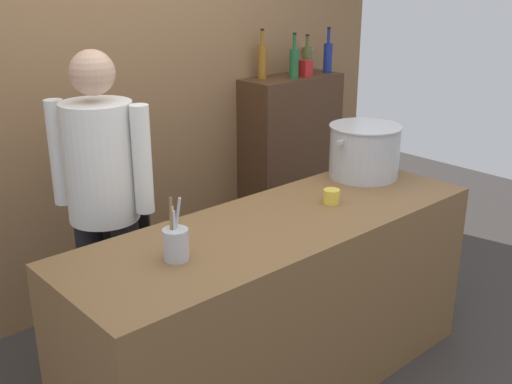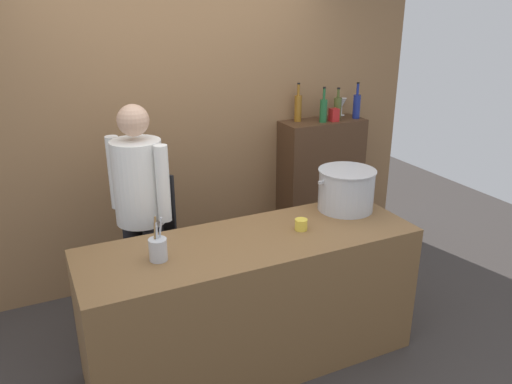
{
  "view_description": "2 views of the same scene",
  "coord_description": "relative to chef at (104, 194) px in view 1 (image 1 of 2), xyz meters",
  "views": [
    {
      "loc": [
        -1.84,
        -1.88,
        2.0
      ],
      "look_at": [
        0.11,
        0.29,
        0.94
      ],
      "focal_mm": 43.2,
      "sensor_mm": 36.0,
      "label": 1
    },
    {
      "loc": [
        -1.19,
        -2.56,
        2.28
      ],
      "look_at": [
        0.22,
        0.41,
        1.04
      ],
      "focal_mm": 35.54,
      "sensor_mm": 36.0,
      "label": 2
    }
  ],
  "objects": [
    {
      "name": "wine_bottle_green",
      "position": [
        1.73,
        0.43,
        0.43
      ],
      "size": [
        0.07,
        0.07,
        0.31
      ],
      "color": "#1E592D",
      "rests_on": "bar_cabinet"
    },
    {
      "name": "prep_counter",
      "position": [
        0.51,
        -0.71,
        -0.51
      ],
      "size": [
        2.12,
        0.7,
        0.9
      ],
      "primitive_type": "cube",
      "color": "brown",
      "rests_on": "ground_plane"
    },
    {
      "name": "wine_bottle_cobalt",
      "position": [
        2.09,
        0.43,
        0.44
      ],
      "size": [
        0.07,
        0.07,
        0.32
      ],
      "color": "navy",
      "rests_on": "bar_cabinet"
    },
    {
      "name": "ground_plane",
      "position": [
        0.51,
        -0.71,
        -0.96
      ],
      "size": [
        8.0,
        8.0,
        0.0
      ],
      "primitive_type": "plane",
      "color": "#383330"
    },
    {
      "name": "bar_cabinet",
      "position": [
        1.77,
        0.48,
        -0.32
      ],
      "size": [
        0.76,
        0.32,
        1.29
      ],
      "primitive_type": "cube",
      "color": "#472D1C",
      "rests_on": "ground_plane"
    },
    {
      "name": "chef",
      "position": [
        0.0,
        0.0,
        0.0
      ],
      "size": [
        0.41,
        0.46,
        1.66
      ],
      "rotation": [
        0.0,
        0.0,
        2.15
      ],
      "color": "black",
      "rests_on": "ground_plane"
    },
    {
      "name": "stockpot_large",
      "position": [
        1.32,
        -0.55,
        0.08
      ],
      "size": [
        0.46,
        0.4,
        0.29
      ],
      "color": "#B7BABF",
      "rests_on": "prep_counter"
    },
    {
      "name": "wine_glass_tall",
      "position": [
        2.04,
        0.59,
        0.43
      ],
      "size": [
        0.08,
        0.08,
        0.16
      ],
      "color": "silver",
      "rests_on": "bar_cabinet"
    },
    {
      "name": "brick_back_panel",
      "position": [
        0.51,
        0.69,
        0.54
      ],
      "size": [
        4.4,
        0.1,
        3.0
      ],
      "primitive_type": "cube",
      "color": "olive",
      "rests_on": "ground_plane"
    },
    {
      "name": "wine_bottle_amber",
      "position": [
        1.55,
        0.55,
        0.44
      ],
      "size": [
        0.06,
        0.06,
        0.34
      ],
      "color": "#8C5919",
      "rests_on": "bar_cabinet"
    },
    {
      "name": "butter_jar",
      "position": [
        0.86,
        -0.71,
        -0.03
      ],
      "size": [
        0.08,
        0.08,
        0.07
      ],
      "primitive_type": "cylinder",
      "color": "yellow",
      "rests_on": "prep_counter"
    },
    {
      "name": "utensil_crock",
      "position": [
        -0.07,
        -0.72,
        0.01
      ],
      "size": [
        0.1,
        0.1,
        0.26
      ],
      "color": "#B7BABF",
      "rests_on": "prep_counter"
    },
    {
      "name": "wine_bottle_olive",
      "position": [
        1.91,
        0.48,
        0.42
      ],
      "size": [
        0.07,
        0.07,
        0.28
      ],
      "color": "#475123",
      "rests_on": "bar_cabinet"
    },
    {
      "name": "spice_tin_red",
      "position": [
        1.84,
        0.41,
        0.38
      ],
      "size": [
        0.07,
        0.07,
        0.11
      ],
      "primitive_type": "cube",
      "color": "red",
      "rests_on": "bar_cabinet"
    }
  ]
}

